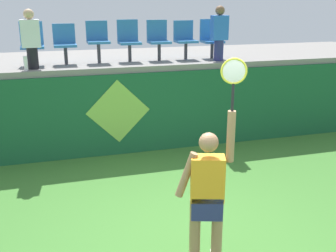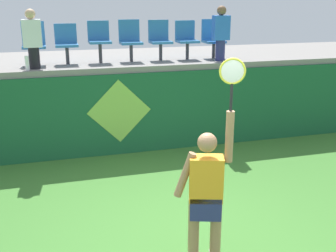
% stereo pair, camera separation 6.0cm
% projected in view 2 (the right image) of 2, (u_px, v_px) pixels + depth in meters
% --- Properties ---
extents(ground_plane, '(40.00, 40.00, 0.00)m').
position_uv_depth(ground_plane, '(194.00, 244.00, 5.34)').
color(ground_plane, '#3D752D').
extents(court_back_wall, '(13.47, 0.20, 1.63)m').
position_uv_depth(court_back_wall, '(138.00, 113.00, 8.34)').
color(court_back_wall, '#195633').
rests_on(court_back_wall, ground_plane).
extents(spectator_platform, '(13.47, 3.01, 0.12)m').
position_uv_depth(spectator_platform, '(124.00, 59.00, 9.41)').
color(spectator_platform, gray).
rests_on(spectator_platform, court_back_wall).
extents(tennis_player, '(0.73, 0.36, 2.45)m').
position_uv_depth(tennis_player, '(206.00, 192.00, 4.71)').
color(tennis_player, white).
rests_on(tennis_player, ground_plane).
extents(water_bottle, '(0.07, 0.07, 0.27)m').
position_uv_depth(water_bottle, '(27.00, 63.00, 7.59)').
color(water_bottle, white).
rests_on(water_bottle, spectator_platform).
extents(stadium_chair_0, '(0.44, 0.42, 0.84)m').
position_uv_depth(stadium_chair_0, '(34.00, 42.00, 8.11)').
color(stadium_chair_0, '#38383D').
rests_on(stadium_chair_0, spectator_platform).
extents(stadium_chair_1, '(0.44, 0.42, 0.79)m').
position_uv_depth(stadium_chair_1, '(66.00, 42.00, 8.26)').
color(stadium_chair_1, '#38383D').
rests_on(stadium_chair_1, spectator_platform).
extents(stadium_chair_2, '(0.44, 0.42, 0.84)m').
position_uv_depth(stadium_chair_2, '(99.00, 39.00, 8.42)').
color(stadium_chair_2, '#38383D').
rests_on(stadium_chair_2, spectator_platform).
extents(stadium_chair_3, '(0.44, 0.42, 0.85)m').
position_uv_depth(stadium_chair_3, '(130.00, 39.00, 8.59)').
color(stadium_chair_3, '#38383D').
rests_on(stadium_chair_3, spectator_platform).
extents(stadium_chair_4, '(0.44, 0.42, 0.84)m').
position_uv_depth(stadium_chair_4, '(160.00, 38.00, 8.76)').
color(stadium_chair_4, '#38383D').
rests_on(stadium_chair_4, spectator_platform).
extents(stadium_chair_5, '(0.44, 0.42, 0.81)m').
position_uv_depth(stadium_chair_5, '(186.00, 38.00, 8.91)').
color(stadium_chair_5, '#38383D').
rests_on(stadium_chair_5, spectator_platform).
extents(stadium_chair_6, '(0.44, 0.42, 0.84)m').
position_uv_depth(stadium_chair_6, '(213.00, 37.00, 9.08)').
color(stadium_chair_6, '#38383D').
rests_on(stadium_chair_6, spectator_platform).
extents(spectator_0, '(0.34, 0.20, 1.13)m').
position_uv_depth(spectator_0, '(221.00, 32.00, 8.62)').
color(spectator_0, navy).
rests_on(spectator_0, spectator_platform).
extents(spectator_1, '(0.34, 0.20, 1.10)m').
position_uv_depth(spectator_1, '(32.00, 38.00, 7.64)').
color(spectator_1, black).
rests_on(spectator_1, spectator_platform).
extents(wall_signage_mount, '(1.27, 0.01, 1.53)m').
position_uv_depth(wall_signage_mount, '(121.00, 154.00, 8.39)').
color(wall_signage_mount, '#195633').
rests_on(wall_signage_mount, ground_plane).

